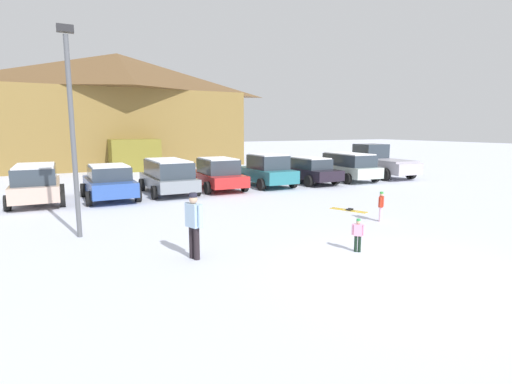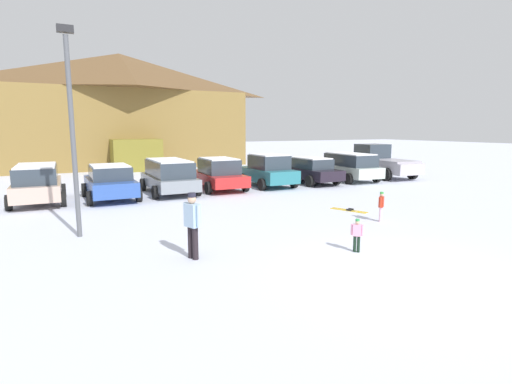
{
  "view_description": "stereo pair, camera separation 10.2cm",
  "coord_description": "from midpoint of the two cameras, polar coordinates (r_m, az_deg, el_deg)",
  "views": [
    {
      "loc": [
        -6.93,
        -6.12,
        3.23
      ],
      "look_at": [
        -0.2,
        6.61,
        0.92
      ],
      "focal_mm": 28.0,
      "sensor_mm": 36.0,
      "label": 1
    },
    {
      "loc": [
        -6.84,
        -6.16,
        3.23
      ],
      "look_at": [
        -0.2,
        6.61,
        0.92
      ],
      "focal_mm": 28.0,
      "sensor_mm": 36.0,
      "label": 2
    }
  ],
  "objects": [
    {
      "name": "skier_child_in_pink_snowsuit",
      "position": [
        10.83,
        14.49,
        -5.76
      ],
      "size": [
        0.25,
        0.26,
        0.89
      ],
      "color": "black",
      "rests_on": "ground"
    },
    {
      "name": "parked_teal_hatchback",
      "position": [
        22.24,
        1.81,
        3.09
      ],
      "size": [
        2.21,
        4.02,
        1.81
      ],
      "color": "#27727D",
      "rests_on": "ground"
    },
    {
      "name": "pair_of_skis",
      "position": [
        16.22,
        13.32,
        -2.54
      ],
      "size": [
        0.85,
        1.53,
        0.08
      ],
      "color": "yellow",
      "rests_on": "ground"
    },
    {
      "name": "parked_grey_wagon",
      "position": [
        20.27,
        -12.18,
        2.36
      ],
      "size": [
        2.31,
        4.66,
        1.69
      ],
      "color": "gray",
      "rests_on": "ground"
    },
    {
      "name": "skier_child_in_red_jacket",
      "position": [
        14.54,
        17.64,
        -1.77
      ],
      "size": [
        0.33,
        0.27,
        1.05
      ],
      "color": "#E8B5CC",
      "rests_on": "ground"
    },
    {
      "name": "parked_red_sedan",
      "position": [
        21.23,
        -5.3,
        2.63
      ],
      "size": [
        2.35,
        4.62,
        1.68
      ],
      "color": "red",
      "rests_on": "ground"
    },
    {
      "name": "parked_black_sedan",
      "position": [
        23.83,
        7.73,
        3.15
      ],
      "size": [
        2.15,
        4.67,
        1.53
      ],
      "color": "black",
      "rests_on": "ground"
    },
    {
      "name": "parked_beige_suv",
      "position": [
        19.55,
        -28.65,
        1.17
      ],
      "size": [
        2.28,
        4.26,
        1.68
      ],
      "color": "#BFA393",
      "rests_on": "ground"
    },
    {
      "name": "lamp_post",
      "position": [
        12.79,
        -24.62,
        8.98
      ],
      "size": [
        0.44,
        0.24,
        6.06
      ],
      "color": "#515459",
      "rests_on": "ground"
    },
    {
      "name": "parked_silver_wagon",
      "position": [
        25.33,
        13.33,
        3.65
      ],
      "size": [
        2.46,
        4.46,
        1.71
      ],
      "color": "#B8C8BE",
      "rests_on": "ground"
    },
    {
      "name": "skier_adult_in_blue_parka",
      "position": [
        9.99,
        -8.77,
        -4.23
      ],
      "size": [
        0.35,
        0.59,
        1.67
      ],
      "color": "black",
      "rests_on": "ground"
    },
    {
      "name": "ski_lodge",
      "position": [
        36.75,
        -18.55,
        11.08
      ],
      "size": [
        20.1,
        11.09,
        9.42
      ],
      "color": "olive",
      "rests_on": "ground"
    },
    {
      "name": "pickup_truck",
      "position": [
        27.87,
        17.41,
        4.11
      ],
      "size": [
        2.63,
        5.41,
        2.15
      ],
      "color": "#B6AFBC",
      "rests_on": "ground"
    },
    {
      "name": "parked_blue_hatchback",
      "position": [
        19.31,
        -19.98,
        1.38
      ],
      "size": [
        2.24,
        4.19,
        1.6
      ],
      "color": "#2E50A2",
      "rests_on": "ground"
    },
    {
      "name": "ground",
      "position": [
        9.78,
        19.94,
        -10.75
      ],
      "size": [
        160.0,
        160.0,
        0.0
      ],
      "primitive_type": "plane",
      "color": "silver"
    }
  ]
}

